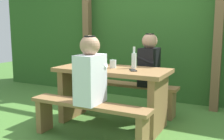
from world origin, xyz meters
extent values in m
plane|color=#457630|center=(0.00, 0.00, 0.00)|extent=(12.00, 12.00, 0.00)
cube|color=#2B5721|center=(0.00, 1.69, 1.02)|extent=(6.40, 0.65, 2.04)
cube|color=brown|center=(-1.10, 1.18, 1.09)|extent=(0.12, 0.12, 2.19)
cube|color=brown|center=(1.10, 1.18, 1.09)|extent=(0.12, 0.12, 2.19)
cube|color=olive|center=(0.00, 0.00, 0.70)|extent=(1.40, 0.64, 0.05)
cube|color=olive|center=(-0.60, 0.00, 0.34)|extent=(0.08, 0.54, 0.67)
cube|color=olive|center=(0.60, 0.00, 0.34)|extent=(0.08, 0.54, 0.67)
cube|color=olive|center=(0.00, -0.56, 0.41)|extent=(1.40, 0.24, 0.04)
cube|color=olive|center=(-0.62, -0.56, 0.19)|extent=(0.07, 0.22, 0.39)
cube|color=olive|center=(0.62, -0.56, 0.19)|extent=(0.07, 0.22, 0.39)
cube|color=olive|center=(0.00, 0.56, 0.41)|extent=(1.40, 0.24, 0.04)
cube|color=olive|center=(-0.62, 0.56, 0.19)|extent=(0.07, 0.22, 0.39)
cube|color=olive|center=(0.62, 0.56, 0.19)|extent=(0.07, 0.22, 0.39)
cube|color=silver|center=(0.03, -0.56, 0.69)|extent=(0.22, 0.34, 0.52)
sphere|color=tan|center=(0.03, -0.56, 1.04)|extent=(0.21, 0.21, 0.21)
cylinder|color=black|center=(0.03, -0.56, 1.13)|extent=(0.12, 0.12, 0.02)
cylinder|color=silver|center=(0.03, -0.42, 0.79)|extent=(0.25, 0.07, 0.15)
cube|color=black|center=(0.29, 0.56, 0.69)|extent=(0.22, 0.34, 0.52)
sphere|color=tan|center=(0.29, 0.56, 1.04)|extent=(0.21, 0.21, 0.21)
cylinder|color=black|center=(0.29, 0.56, 1.13)|extent=(0.12, 0.12, 0.02)
cylinder|color=black|center=(0.29, 0.42, 0.79)|extent=(0.25, 0.07, 0.15)
cylinder|color=silver|center=(0.00, 0.03, 0.77)|extent=(0.08, 0.08, 0.10)
cylinder|color=silver|center=(0.24, 0.12, 0.82)|extent=(0.06, 0.06, 0.19)
cylinder|color=silver|center=(0.24, 0.12, 0.95)|extent=(0.03, 0.03, 0.08)
cube|color=black|center=(0.31, -0.06, 0.73)|extent=(0.14, 0.16, 0.01)
camera|label=1|loc=(1.48, -2.91, 1.23)|focal=42.87mm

